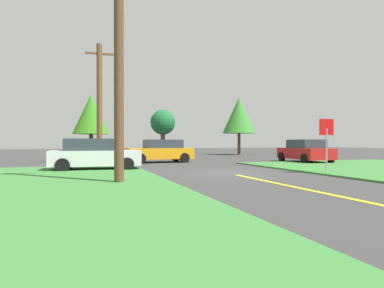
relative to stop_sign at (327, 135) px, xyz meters
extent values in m
plane|color=#383838|center=(-4.19, 1.76, -1.76)|extent=(120.00, 120.00, 0.00)
cube|color=yellow|center=(-4.19, -6.24, -1.76)|extent=(0.20, 14.00, 0.01)
cylinder|color=#9EA0A8|center=(0.00, 0.00, -0.73)|extent=(0.07, 0.07, 2.06)
cube|color=red|center=(0.00, 0.00, 0.38)|extent=(0.74, 0.09, 0.74)
cube|color=silver|center=(-9.90, 5.23, -1.12)|extent=(4.55, 2.05, 0.76)
cube|color=#2D3842|center=(-10.19, 5.25, -0.44)|extent=(2.54, 1.70, 0.60)
cylinder|color=black|center=(-8.33, 5.97, -1.42)|extent=(0.69, 0.27, 0.68)
cylinder|color=black|center=(-8.46, 4.28, -1.42)|extent=(0.69, 0.27, 0.68)
cylinder|color=black|center=(-11.34, 6.19, -1.42)|extent=(0.69, 0.27, 0.68)
cylinder|color=black|center=(-11.46, 4.50, -1.42)|extent=(0.69, 0.27, 0.68)
cube|color=orange|center=(-5.30, 10.65, -1.12)|extent=(4.71, 2.16, 0.76)
cube|color=#2D3842|center=(-5.04, 10.66, -0.44)|extent=(2.63, 1.81, 0.60)
cylinder|color=black|center=(-6.80, 9.63, -1.42)|extent=(0.69, 0.26, 0.68)
cylinder|color=black|center=(-6.92, 11.46, -1.42)|extent=(0.69, 0.26, 0.68)
cylinder|color=black|center=(-3.69, 9.83, -1.42)|extent=(0.69, 0.26, 0.68)
cylinder|color=black|center=(-3.80, 11.66, -1.42)|extent=(0.69, 0.26, 0.68)
cube|color=red|center=(4.50, 7.36, -1.12)|extent=(2.40, 4.62, 0.76)
cube|color=#2D3842|center=(4.48, 7.20, -0.44)|extent=(1.97, 2.60, 0.60)
cylinder|color=black|center=(3.66, 8.96, -1.42)|extent=(0.28, 0.70, 0.68)
cylinder|color=black|center=(5.61, 8.78, -1.42)|extent=(0.28, 0.70, 0.68)
cylinder|color=black|center=(3.39, 5.94, -1.42)|extent=(0.28, 0.70, 0.68)
cylinder|color=black|center=(5.34, 5.76, -1.42)|extent=(0.28, 0.70, 0.68)
cylinder|color=brown|center=(-9.43, -0.75, 2.57)|extent=(0.33, 0.33, 8.66)
cylinder|color=brown|center=(-9.44, 10.08, 2.16)|extent=(0.36, 0.36, 7.84)
cube|color=brown|center=(-9.44, 10.08, 5.45)|extent=(1.80, 0.21, 0.12)
cylinder|color=brown|center=(-2.51, 20.86, -0.54)|extent=(0.47, 0.47, 2.45)
sphere|color=#1A602F|center=(-2.51, 20.86, 1.71)|extent=(2.56, 2.56, 2.56)
cylinder|color=brown|center=(6.49, 21.47, -0.54)|extent=(0.34, 0.34, 2.44)
cone|color=#33802B|center=(6.49, 21.47, 2.72)|extent=(3.71, 3.71, 4.09)
cylinder|color=brown|center=(-9.51, 22.54, -0.64)|extent=(0.40, 0.40, 2.25)
cone|color=#347C1A|center=(-9.51, 22.54, 2.49)|extent=(3.63, 3.63, 3.99)
camera|label=1|loc=(-10.77, -12.39, -0.30)|focal=31.15mm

